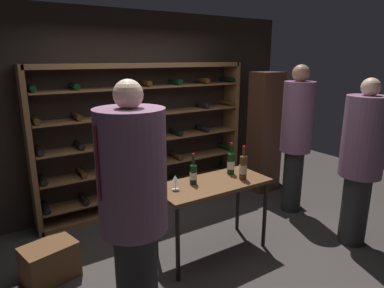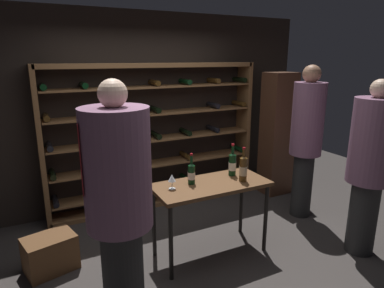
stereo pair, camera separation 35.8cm
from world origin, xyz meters
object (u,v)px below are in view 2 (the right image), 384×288
person_bystander_red_print (306,135)px  wine_bottle_amber_reserve (232,164)px  wine_rack (155,137)px  tasting_table (211,191)px  person_bystander_dark_jacket (370,161)px  wine_bottle_black_capsule (191,173)px  display_cabinet (277,134)px  person_guest_khaki (119,197)px  wine_glass_stemmed_right (172,179)px  wine_bottle_gold_foil (243,168)px  wine_crate (50,253)px

person_bystander_red_print → wine_bottle_amber_reserve: 1.27m
wine_rack → tasting_table: wine_rack is taller
tasting_table → person_bystander_dark_jacket: (1.51, -0.72, 0.32)m
person_bystander_red_print → wine_bottle_black_capsule: bearing=0.6°
person_bystander_red_print → wine_bottle_black_capsule: person_bystander_red_print is taller
tasting_table → person_bystander_dark_jacket: 1.71m
wine_rack → display_cabinet: size_ratio=1.62×
person_guest_khaki → display_cabinet: (2.90, 1.58, -0.14)m
wine_bottle_amber_reserve → wine_glass_stemmed_right: (-0.77, -0.07, -0.02)m
wine_bottle_gold_foil → display_cabinet: bearing=38.5°
wine_bottle_black_capsule → wine_bottle_amber_reserve: (0.53, 0.03, 0.02)m
display_cabinet → wine_glass_stemmed_right: size_ratio=12.41×
tasting_table → wine_crate: bearing=164.0°
wine_crate → wine_bottle_gold_foil: bearing=-16.0°
wine_glass_stemmed_right → person_bystander_red_print: bearing=6.2°
tasting_table → wine_glass_stemmed_right: bearing=174.9°
tasting_table → display_cabinet: bearing=30.6°
person_bystander_red_print → person_bystander_dark_jacket: person_bystander_red_print is taller
wine_bottle_black_capsule → wine_glass_stemmed_right: 0.24m
person_bystander_red_print → display_cabinet: (0.22, 0.80, -0.18)m
person_guest_khaki → tasting_table: bearing=-57.5°
display_cabinet → wine_rack: bearing=166.4°
person_bystander_dark_jacket → display_cabinet: person_bystander_dark_jacket is taller
wine_bottle_amber_reserve → tasting_table: bearing=-162.1°
tasting_table → display_cabinet: 2.10m
display_cabinet → wine_bottle_black_capsule: display_cabinet is taller
wine_bottle_gold_foil → wine_bottle_black_capsule: 0.56m
person_guest_khaki → wine_bottle_black_capsule: size_ratio=5.95×
person_guest_khaki → wine_bottle_gold_foil: (1.44, 0.42, -0.12)m
wine_rack → person_bystander_red_print: wine_rack is taller
person_bystander_red_print → display_cabinet: 0.85m
wine_glass_stemmed_right → wine_bottle_black_capsule: bearing=9.5°
person_guest_khaki → wine_bottle_amber_reserve: 1.58m
tasting_table → wine_bottle_amber_reserve: size_ratio=3.39×
display_cabinet → wine_bottle_gold_foil: display_cabinet is taller
person_guest_khaki → person_bystander_red_print: person_bystander_red_print is taller
wine_rack → tasting_table: 1.54m
person_bystander_dark_jacket → wine_crate: bearing=84.1°
wine_bottle_black_capsule → display_cabinet: bearing=26.3°
wine_rack → wine_bottle_amber_reserve: size_ratio=8.45×
person_bystander_dark_jacket → wine_glass_stemmed_right: bearing=83.5°
display_cabinet → wine_bottle_gold_foil: 1.87m
display_cabinet → wine_bottle_gold_foil: bearing=-141.5°
person_guest_khaki → wine_crate: bearing=34.7°
person_guest_khaki → person_bystander_red_print: (2.69, 0.77, 0.04)m
person_guest_khaki → wine_glass_stemmed_right: size_ratio=12.89×
wine_bottle_black_capsule → person_bystander_red_print: bearing=5.8°
person_guest_khaki → wine_rack: bearing=-19.8°
wine_bottle_amber_reserve → wine_bottle_black_capsule: bearing=-176.8°
person_guest_khaki → wine_bottle_gold_foil: person_guest_khaki is taller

